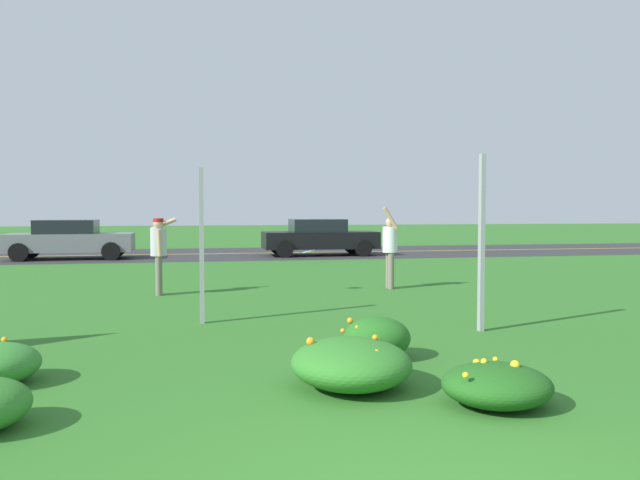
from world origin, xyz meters
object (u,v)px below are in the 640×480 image
person_thrower_red_cap_gray_shirt (159,248)px  car_gray_center_left (69,239)px  person_catcher_white_shirt (390,246)px  frisbee_pale_blue (309,251)px  car_black_center_right (319,237)px  sign_post_near_path (202,246)px  sign_post_by_roadside (482,243)px

person_thrower_red_cap_gray_shirt → car_gray_center_left: size_ratio=0.37×
car_gray_center_left → person_catcher_white_shirt: bearing=-50.4°
frisbee_pale_blue → car_black_center_right: size_ratio=0.06×
person_thrower_red_cap_gray_shirt → frisbee_pale_blue: person_thrower_red_cap_gray_shirt is taller
sign_post_near_path → person_catcher_white_shirt: size_ratio=1.32×
person_thrower_red_cap_gray_shirt → frisbee_pale_blue: (3.24, -0.12, -0.11)m
frisbee_pale_blue → car_black_center_right: car_black_center_right is taller
person_thrower_red_cap_gray_shirt → person_catcher_white_shirt: person_catcher_white_shirt is taller
person_catcher_white_shirt → frisbee_pale_blue: size_ratio=6.68×
sign_post_near_path → frisbee_pale_blue: (2.40, 3.52, -0.35)m
sign_post_by_roadside → person_catcher_white_shirt: 5.26m
person_thrower_red_cap_gray_shirt → frisbee_pale_blue: 3.24m
frisbee_pale_blue → car_black_center_right: 11.23m
car_gray_center_left → car_black_center_right: 9.41m
sign_post_near_path → person_thrower_red_cap_gray_shirt: 3.74m
frisbee_pale_blue → person_catcher_white_shirt: bearing=6.0°
person_thrower_red_cap_gray_shirt → car_gray_center_left: (-3.70, 10.84, -0.26)m
sign_post_by_roadside → car_black_center_right: 16.02m
sign_post_by_roadside → car_gray_center_left: (-8.63, 15.99, -0.59)m
frisbee_pale_blue → car_gray_center_left: bearing=122.3°
sign_post_near_path → sign_post_by_roadside: bearing=-20.3°
person_catcher_white_shirt → car_gray_center_left: (-8.89, 10.75, -0.25)m
sign_post_by_roadside → person_catcher_white_shirt: bearing=87.2°
person_thrower_red_cap_gray_shirt → car_gray_center_left: bearing=108.9°
person_catcher_white_shirt → frisbee_pale_blue: (-1.95, -0.21, -0.09)m
sign_post_by_roadside → car_gray_center_left: 18.18m
person_catcher_white_shirt → frisbee_pale_blue: 1.96m
sign_post_near_path → person_thrower_red_cap_gray_shirt: (-0.84, 3.63, -0.24)m
sign_post_near_path → person_catcher_white_shirt: bearing=40.6°
sign_post_near_path → car_gray_center_left: 15.18m
frisbee_pale_blue → person_thrower_red_cap_gray_shirt: bearing=178.0°
person_catcher_white_shirt → frisbee_pale_blue: bearing=-174.0°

